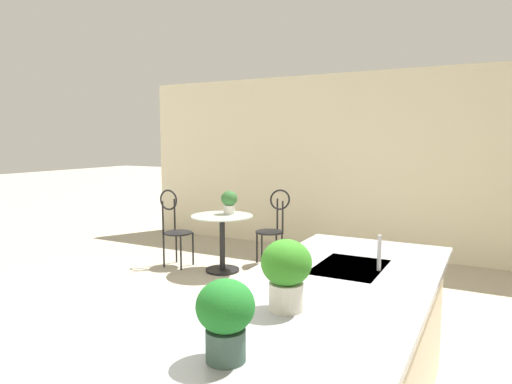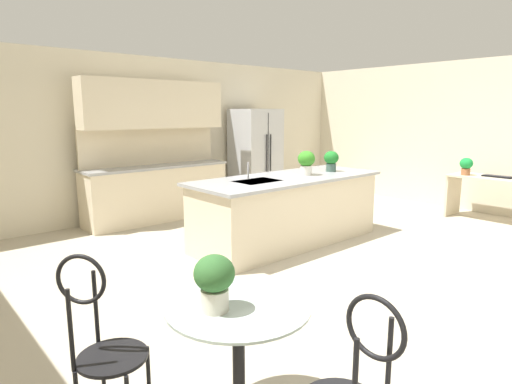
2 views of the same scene
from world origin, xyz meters
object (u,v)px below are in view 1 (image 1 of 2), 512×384
(bistro_table, at_px, (222,238))
(potted_plant_on_table, at_px, (229,201))
(chair_by_island, at_px, (273,224))
(potted_plant_counter_near, at_px, (286,270))
(potted_plant_counter_far, at_px, (225,315))
(chair_near_window, at_px, (175,224))

(bistro_table, bearing_deg, potted_plant_on_table, 169.04)
(chair_by_island, relative_size, potted_plant_counter_near, 3.11)
(potted_plant_counter_far, bearing_deg, chair_by_island, -156.59)
(bistro_table, relative_size, chair_near_window, 0.77)
(bistro_table, bearing_deg, chair_by_island, 142.45)
(bistro_table, xyz_separation_m, chair_by_island, (-0.59, 0.45, 0.13))
(potted_plant_counter_near, bearing_deg, potted_plant_counter_far, 0.82)
(potted_plant_on_table, relative_size, potted_plant_counter_far, 1.02)
(potted_plant_counter_near, bearing_deg, bistro_table, -143.41)
(chair_near_window, xyz_separation_m, potted_plant_counter_near, (2.96, 2.97, 0.54))
(potted_plant_counter_near, distance_m, potted_plant_counter_far, 0.55)
(bistro_table, xyz_separation_m, chair_near_window, (0.07, -0.71, 0.13))
(chair_near_window, relative_size, potted_plant_counter_near, 3.11)
(chair_by_island, xyz_separation_m, potted_plant_counter_far, (4.18, 1.81, 0.52))
(bistro_table, distance_m, chair_near_window, 0.73)
(chair_near_window, relative_size, potted_plant_counter_far, 3.47)
(bistro_table, distance_m, potted_plant_on_table, 0.49)
(chair_near_window, height_order, potted_plant_on_table, potted_plant_on_table)
(chair_near_window, distance_m, potted_plant_on_table, 0.84)
(potted_plant_counter_near, bearing_deg, potted_plant_on_table, -144.94)
(chair_near_window, bearing_deg, bistro_table, 95.87)
(chair_near_window, bearing_deg, potted_plant_counter_far, 40.27)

